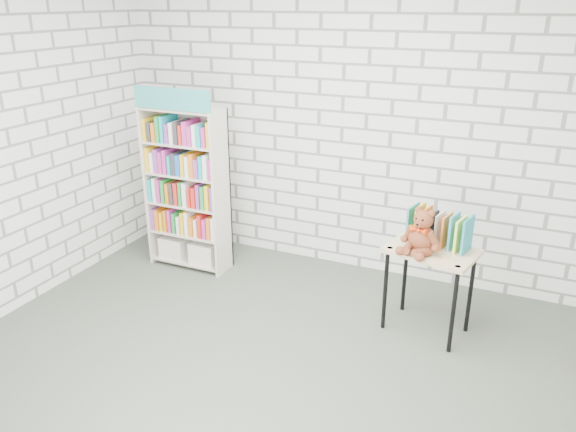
% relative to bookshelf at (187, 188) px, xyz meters
% --- Properties ---
extents(ground, '(4.50, 4.50, 0.00)m').
position_rel_bookshelf_xyz_m(ground, '(1.34, -1.36, -0.82)').
color(ground, '#444D41').
rests_on(ground, ground).
extents(room_shell, '(4.52, 4.02, 2.81)m').
position_rel_bookshelf_xyz_m(room_shell, '(1.34, -1.36, 0.97)').
color(room_shell, silver).
rests_on(room_shell, ground).
extents(bookshelf, '(0.80, 0.31, 1.79)m').
position_rel_bookshelf_xyz_m(bookshelf, '(0.00, 0.00, 0.00)').
color(bookshelf, beige).
rests_on(bookshelf, ground).
extents(display_table, '(0.75, 0.60, 0.72)m').
position_rel_bookshelf_xyz_m(display_table, '(2.40, -0.25, -0.20)').
color(display_table, tan).
rests_on(display_table, ground).
extents(table_books, '(0.50, 0.30, 0.28)m').
position_rel_bookshelf_xyz_m(table_books, '(2.43, -0.15, 0.04)').
color(table_books, teal).
rests_on(table_books, display_table).
extents(teddy_bear, '(0.32, 0.31, 0.35)m').
position_rel_bookshelf_xyz_m(teddy_bear, '(2.32, -0.34, 0.04)').
color(teddy_bear, brown).
rests_on(teddy_bear, display_table).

